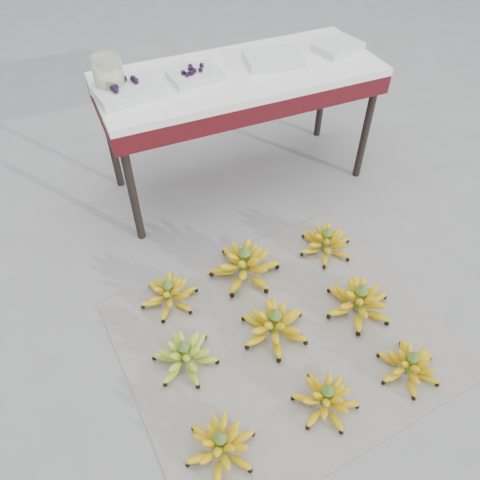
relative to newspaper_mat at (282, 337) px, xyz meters
name	(u,v)px	position (x,y,z in m)	size (l,w,h in m)	color
ground	(305,323)	(0.12, 0.03, 0.00)	(60.00, 60.00, 0.00)	slate
newspaper_mat	(282,337)	(0.00, 0.00, 0.00)	(1.25, 1.05, 0.01)	silver
bunch_front_left	(221,445)	(-0.40, -0.32, 0.05)	(0.26, 0.26, 0.15)	yellow
bunch_front_center	(326,398)	(0.01, -0.32, 0.05)	(0.32, 0.32, 0.15)	yellow
bunch_front_right	(409,365)	(0.37, -0.33, 0.05)	(0.26, 0.26, 0.14)	yellow
bunch_mid_left	(185,355)	(-0.40, 0.05, 0.06)	(0.29, 0.29, 0.15)	#8EB126
bunch_mid_center	(274,325)	(-0.03, 0.03, 0.06)	(0.28, 0.28, 0.17)	yellow
bunch_mid_right	(359,301)	(0.36, 0.00, 0.06)	(0.35, 0.35, 0.17)	yellow
bunch_back_left	(169,294)	(-0.37, 0.36, 0.05)	(0.29, 0.29, 0.15)	yellow
bunch_back_center	(244,264)	(-0.01, 0.37, 0.07)	(0.41, 0.41, 0.19)	yellow
bunch_back_right	(326,243)	(0.41, 0.35, 0.06)	(0.31, 0.31, 0.15)	yellow
vendor_table	(240,85)	(0.25, 1.02, 0.57)	(1.34, 0.54, 0.65)	black
tray_far_left	(127,90)	(-0.29, 1.00, 0.67)	(0.30, 0.24, 0.07)	silver
tray_left	(194,75)	(0.03, 1.03, 0.66)	(0.24, 0.18, 0.06)	silver
tray_right	(273,59)	(0.42, 1.03, 0.66)	(0.29, 0.23, 0.04)	silver
tray_far_right	(338,47)	(0.78, 1.03, 0.66)	(0.26, 0.21, 0.04)	silver
glass_jar	(109,75)	(-0.34, 1.05, 0.72)	(0.13, 0.13, 0.16)	#E3F3C1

